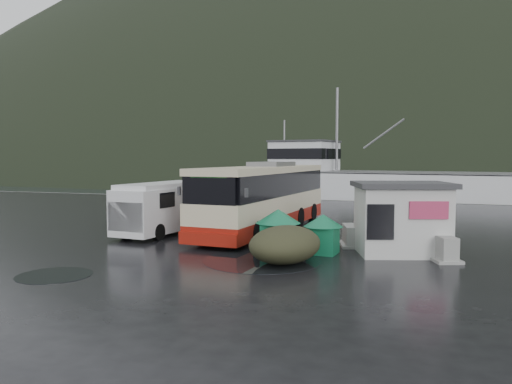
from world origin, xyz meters
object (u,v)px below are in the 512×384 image
(white_van, at_px, (164,234))
(dome_tent, at_px, (285,263))
(waste_bin_right, at_px, (323,254))
(jersey_barrier_b, at_px, (351,246))
(ticket_kiosk, at_px, (401,254))
(coach_bus, at_px, (265,230))
(fishing_trawler, at_px, (370,195))
(waste_bin_left, at_px, (278,254))
(jersey_barrier_a, at_px, (442,260))

(white_van, bearing_deg, dome_tent, -26.75)
(waste_bin_right, distance_m, jersey_barrier_b, 2.05)
(dome_tent, bearing_deg, ticket_kiosk, 37.42)
(coach_bus, height_order, fishing_trawler, fishing_trawler)
(white_van, xyz_separation_m, waste_bin_left, (6.15, -2.97, 0.00))
(fishing_trawler, bearing_deg, ticket_kiosk, -71.23)
(ticket_kiosk, relative_size, jersey_barrier_a, 1.95)
(white_van, height_order, waste_bin_left, white_van)
(jersey_barrier_a, height_order, jersey_barrier_b, jersey_barrier_a)
(coach_bus, distance_m, white_van, 4.67)
(coach_bus, distance_m, waste_bin_right, 6.11)
(jersey_barrier_a, bearing_deg, jersey_barrier_b, 151.96)
(coach_bus, xyz_separation_m, waste_bin_left, (2.17, -5.41, 0.00))
(white_van, bearing_deg, fishing_trawler, 81.94)
(white_van, xyz_separation_m, jersey_barrier_b, (8.40, -0.51, 0.00))
(dome_tent, xyz_separation_m, fishing_trawler, (-0.10, 31.20, 0.00))
(ticket_kiosk, distance_m, fishing_trawler, 28.72)
(waste_bin_right, bearing_deg, waste_bin_left, -160.48)
(coach_bus, relative_size, jersey_barrier_b, 7.18)
(coach_bus, distance_m, fishing_trawler, 24.57)
(ticket_kiosk, bearing_deg, white_van, 154.29)
(coach_bus, height_order, jersey_barrier_b, coach_bus)
(jersey_barrier_a, bearing_deg, dome_tent, -156.88)
(white_van, height_order, jersey_barrier_a, white_van)
(jersey_barrier_b, bearing_deg, jersey_barrier_a, -28.04)
(ticket_kiosk, relative_size, jersey_barrier_b, 2.05)
(waste_bin_right, height_order, jersey_barrier_b, waste_bin_right)
(ticket_kiosk, relative_size, fishing_trawler, 0.11)
(dome_tent, bearing_deg, jersey_barrier_b, 66.88)
(dome_tent, distance_m, jersey_barrier_a, 5.31)
(coach_bus, height_order, white_van, coach_bus)
(waste_bin_right, relative_size, fishing_trawler, 0.05)
(ticket_kiosk, xyz_separation_m, jersey_barrier_a, (1.34, -0.63, 0.00))
(waste_bin_left, xyz_separation_m, ticket_kiosk, (4.16, 1.35, 0.00))
(jersey_barrier_a, height_order, fishing_trawler, fishing_trawler)
(waste_bin_left, bearing_deg, ticket_kiosk, 17.96)
(waste_bin_left, relative_size, dome_tent, 0.52)
(waste_bin_left, height_order, dome_tent, waste_bin_left)
(waste_bin_right, bearing_deg, dome_tent, -115.29)
(waste_bin_right, relative_size, ticket_kiosk, 0.43)
(waste_bin_right, xyz_separation_m, jersey_barrier_a, (3.99, 0.18, 0.00))
(white_van, distance_m, jersey_barrier_a, 11.87)
(coach_bus, height_order, waste_bin_left, coach_bus)
(waste_bin_right, xyz_separation_m, fishing_trawler, (-1.00, 29.30, 0.00))
(coach_bus, bearing_deg, waste_bin_right, -48.49)
(white_van, height_order, dome_tent, white_van)
(white_van, relative_size, dome_tent, 1.81)
(waste_bin_right, xyz_separation_m, ticket_kiosk, (2.65, 0.81, 0.00))
(waste_bin_right, bearing_deg, ticket_kiosk, 17.05)
(white_van, relative_size, waste_bin_right, 3.94)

